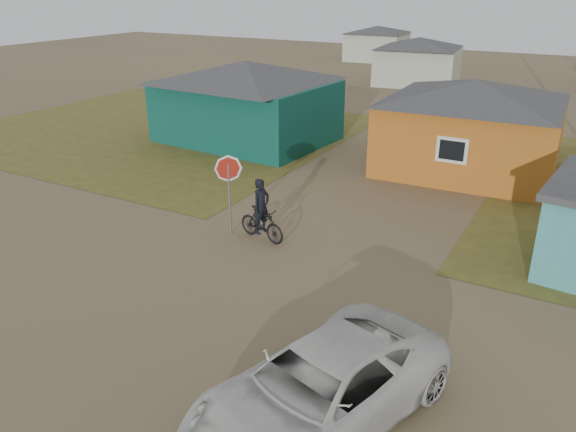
# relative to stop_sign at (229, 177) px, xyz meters

# --- Properties ---
(ground) EXTENTS (120.00, 120.00, 0.00)m
(ground) POSITION_rel_stop_sign_xyz_m (2.63, -3.52, -1.94)
(ground) COLOR brown
(grass_nw) EXTENTS (20.00, 18.00, 0.00)m
(grass_nw) POSITION_rel_stop_sign_xyz_m (-11.37, 9.48, -1.93)
(grass_nw) COLOR brown
(grass_nw) RESTS_ON ground
(house_teal) EXTENTS (8.93, 7.08, 4.00)m
(house_teal) POSITION_rel_stop_sign_xyz_m (-5.87, 9.98, 0.12)
(house_teal) COLOR #0A3C33
(house_teal) RESTS_ON ground
(house_yellow) EXTENTS (7.72, 6.76, 3.90)m
(house_yellow) POSITION_rel_stop_sign_xyz_m (5.13, 10.48, 0.07)
(house_yellow) COLOR #BA641C
(house_yellow) RESTS_ON ground
(house_pale_west) EXTENTS (7.04, 6.15, 3.60)m
(house_pale_west) POSITION_rel_stop_sign_xyz_m (-3.37, 30.48, -0.08)
(house_pale_west) COLOR #B2BBA0
(house_pale_west) RESTS_ON ground
(house_pale_north) EXTENTS (6.28, 5.81, 3.40)m
(house_pale_north) POSITION_rel_stop_sign_xyz_m (-11.37, 42.48, -0.18)
(house_pale_north) COLOR #B2BBA0
(house_pale_north) RESTS_ON ground
(stop_sign) EXTENTS (0.84, 0.29, 2.65)m
(stop_sign) POSITION_rel_stop_sign_xyz_m (0.00, 0.00, 0.00)
(stop_sign) COLOR gray
(stop_sign) RESTS_ON ground
(cyclist) EXTENTS (1.86, 0.85, 2.03)m
(cyclist) POSITION_rel_stop_sign_xyz_m (1.13, 0.10, -1.20)
(cyclist) COLOR black
(cyclist) RESTS_ON ground
(vehicle) EXTENTS (4.01, 6.02, 1.53)m
(vehicle) POSITION_rel_stop_sign_xyz_m (6.30, -6.20, -1.17)
(vehicle) COLOR silver
(vehicle) RESTS_ON ground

